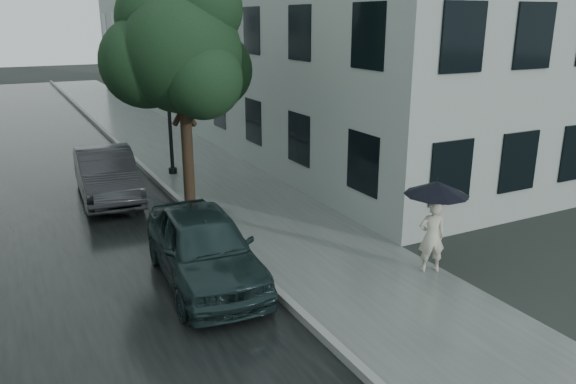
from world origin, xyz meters
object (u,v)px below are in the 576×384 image
car_near (204,247)px  street_tree (181,51)px  lamp_post (163,83)px  pedestrian (432,236)px  car_far (107,174)px

car_near → street_tree: bearing=80.1°
street_tree → lamp_post: bearing=82.5°
lamp_post → pedestrian: bearing=-58.9°
pedestrian → lamp_post: bearing=-53.5°
lamp_post → car_far: size_ratio=1.22×
pedestrian → lamp_post: size_ratio=0.29×
street_tree → car_near: size_ratio=1.44×
street_tree → car_near: bearing=-104.0°
street_tree → lamp_post: (0.50, 3.78, -1.19)m
lamp_post → car_far: 3.72m
pedestrian → car_far: 9.49m
pedestrian → street_tree: street_tree is taller
pedestrian → car_near: bearing=-0.3°
pedestrian → car_far: (-4.92, 8.11, -0.05)m
car_near → car_far: size_ratio=0.99×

